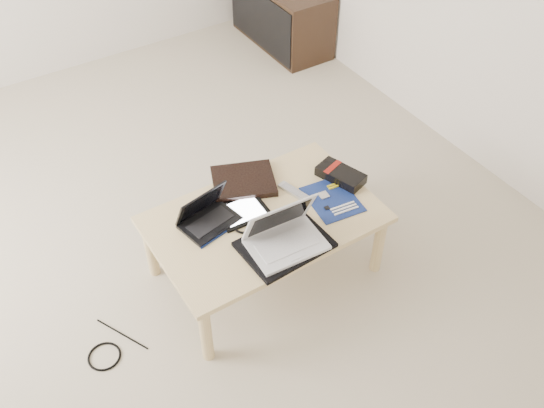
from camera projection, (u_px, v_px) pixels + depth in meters
ground at (157, 237)px, 3.39m from camera, size 4.00×4.00×0.00m
coffee_table at (265, 224)px, 2.97m from camera, size 1.10×0.70×0.40m
media_cabinet at (281, 14)px, 4.78m from camera, size 0.41×0.90×0.50m
book at (244, 181)px, 3.10m from camera, size 0.39×0.36×0.03m
netbook at (207, 216)px, 2.89m from camera, size 0.30×0.25×0.18m
tablet at (242, 212)px, 2.96m from camera, size 0.25×0.20×0.01m
remote at (296, 193)px, 3.05m from camera, size 0.10×0.21×0.02m
neoprene_sleeve at (285, 244)px, 2.80m from camera, size 0.41×0.31×0.02m
white_laptop at (284, 235)px, 2.76m from camera, size 0.35×0.26×0.23m
motherboard at (333, 199)px, 3.03m from camera, size 0.26×0.31×0.01m
gpu_box at (341, 175)px, 3.12m from camera, size 0.19×0.27×0.05m
cable_coil at (244, 226)px, 2.89m from camera, size 0.11×0.11×0.01m
floor_cable_coil at (104, 356)px, 2.83m from camera, size 0.16×0.16×0.01m
floor_cable_trail at (122, 334)px, 2.92m from camera, size 0.15×0.29×0.01m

